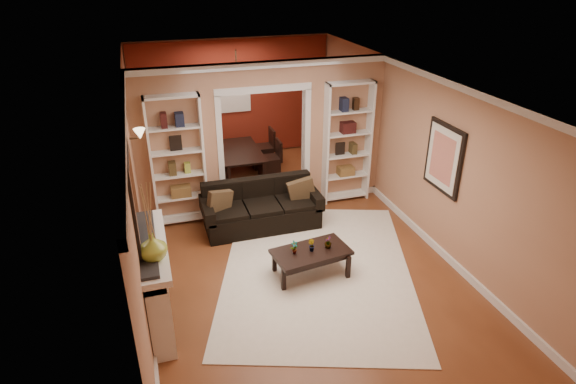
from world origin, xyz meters
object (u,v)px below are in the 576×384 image
object	(u,v)px
fireplace	(158,282)
bookshelf_right	(347,143)
sofa	(261,206)
coffee_table	(311,263)
dining_table	(241,162)
bookshelf_left	(178,162)

from	to	relation	value
fireplace	bookshelf_right	bearing A→B (deg)	34.80
sofa	coffee_table	xyz separation A→B (m)	(0.34, -1.61, -0.19)
coffee_table	fireplace	size ratio (longest dim) A/B	0.65
sofa	fireplace	xyz separation A→B (m)	(-1.83, -1.95, 0.18)
coffee_table	dining_table	distance (m)	3.95
bookshelf_right	dining_table	bearing A→B (deg)	133.74
coffee_table	bookshelf_left	size ratio (longest dim) A/B	0.48
bookshelf_left	bookshelf_right	distance (m)	3.10
fireplace	dining_table	world-z (taller)	fireplace
coffee_table	bookshelf_right	world-z (taller)	bookshelf_right
bookshelf_left	dining_table	world-z (taller)	bookshelf_left
coffee_table	dining_table	world-z (taller)	dining_table
coffee_table	bookshelf_left	bearing A→B (deg)	118.61
bookshelf_left	dining_table	bearing A→B (deg)	50.87
sofa	dining_table	distance (m)	2.34
sofa	bookshelf_right	size ratio (longest dim) A/B	0.88
fireplace	dining_table	xyz separation A→B (m)	(1.96, 4.28, -0.30)
sofa	bookshelf_right	world-z (taller)	bookshelf_right
sofa	dining_table	xyz separation A→B (m)	(0.13, 2.33, -0.12)
sofa	dining_table	size ratio (longest dim) A/B	1.27
sofa	dining_table	bearing A→B (deg)	86.77
coffee_table	fireplace	world-z (taller)	fireplace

